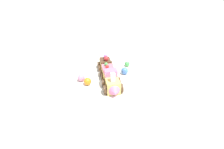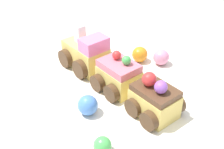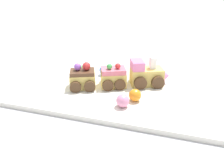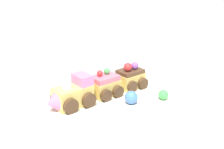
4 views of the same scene
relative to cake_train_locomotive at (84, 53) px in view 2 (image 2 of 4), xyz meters
The scene contains 9 objects.
ground_plane 0.09m from the cake_train_locomotive, 149.78° to the right, with size 10.00×10.00×0.00m, color #B2B2B7.
display_board 0.08m from the cake_train_locomotive, 149.78° to the right, with size 0.80×0.34×0.01m, color white.
cake_train_locomotive is the anchor object (origin of this frame).
cake_car_strawberry 0.10m from the cake_train_locomotive, 157.27° to the right, with size 0.09×0.09×0.07m.
cake_car_chocolate 0.18m from the cake_train_locomotive, 157.45° to the right, with size 0.09×0.09×0.07m.
gumball_blue 0.14m from the cake_train_locomotive, 169.31° to the left, with size 0.03×0.03×0.03m, color #4C84E0.
gumball_orange 0.11m from the cake_train_locomotive, 98.98° to the right, with size 0.03×0.03×0.03m, color orange.
gumball_pink 0.15m from the cake_train_locomotive, 105.33° to the right, with size 0.03×0.03×0.03m, color pink.
gumball_green 0.22m from the cake_train_locomotive, behind, with size 0.02×0.02×0.02m, color #4CBC56.
Camera 2 is at (-0.44, 0.14, 0.33)m, focal length 50.00 mm.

